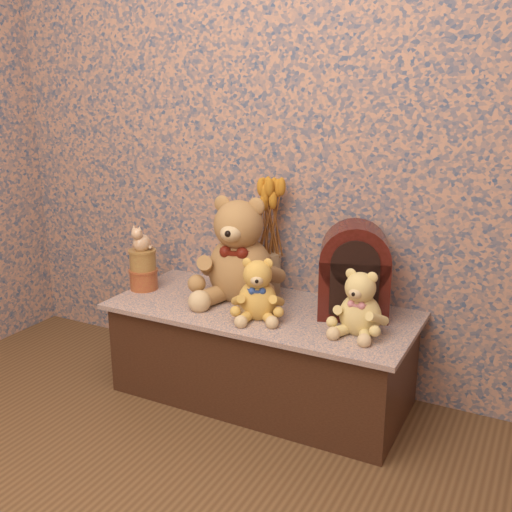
{
  "coord_description": "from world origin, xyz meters",
  "views": [
    {
      "loc": [
        1.06,
        -0.87,
        1.32
      ],
      "look_at": [
        0.0,
        1.18,
        0.65
      ],
      "focal_mm": 42.13,
      "sensor_mm": 36.0,
      "label": 1
    }
  ],
  "objects_px": {
    "cathedral_radio": "(354,270)",
    "cat_figurine": "(141,237)",
    "teddy_small": "(361,299)",
    "ceramic_vase": "(268,273)",
    "teddy_large": "(240,244)",
    "teddy_medium": "(258,285)",
    "biscuit_tin_lower": "(144,279)"
  },
  "relations": [
    {
      "from": "teddy_medium",
      "to": "cat_figurine",
      "type": "bearing_deg",
      "value": 149.6
    },
    {
      "from": "teddy_large",
      "to": "teddy_small",
      "type": "relative_size",
      "value": 1.82
    },
    {
      "from": "cathedral_radio",
      "to": "cat_figurine",
      "type": "relative_size",
      "value": 3.13
    },
    {
      "from": "cathedral_radio",
      "to": "ceramic_vase",
      "type": "height_order",
      "value": "cathedral_radio"
    },
    {
      "from": "teddy_medium",
      "to": "cathedral_radio",
      "type": "distance_m",
      "value": 0.39
    },
    {
      "from": "ceramic_vase",
      "to": "cathedral_radio",
      "type": "bearing_deg",
      "value": -11.61
    },
    {
      "from": "cathedral_radio",
      "to": "cat_figurine",
      "type": "bearing_deg",
      "value": 169.11
    },
    {
      "from": "teddy_medium",
      "to": "cathedral_radio",
      "type": "height_order",
      "value": "cathedral_radio"
    },
    {
      "from": "teddy_large",
      "to": "cathedral_radio",
      "type": "relative_size",
      "value": 1.27
    },
    {
      "from": "teddy_large",
      "to": "teddy_small",
      "type": "height_order",
      "value": "teddy_large"
    },
    {
      "from": "teddy_medium",
      "to": "teddy_small",
      "type": "distance_m",
      "value": 0.41
    },
    {
      "from": "biscuit_tin_lower",
      "to": "cat_figurine",
      "type": "relative_size",
      "value": 1.03
    },
    {
      "from": "teddy_medium",
      "to": "biscuit_tin_lower",
      "type": "distance_m",
      "value": 0.63
    },
    {
      "from": "teddy_small",
      "to": "cathedral_radio",
      "type": "height_order",
      "value": "cathedral_radio"
    },
    {
      "from": "teddy_small",
      "to": "cat_figurine",
      "type": "xyz_separation_m",
      "value": [
        -1.03,
        0.02,
        0.11
      ]
    },
    {
      "from": "teddy_medium",
      "to": "teddy_large",
      "type": "bearing_deg",
      "value": 110.94
    },
    {
      "from": "teddy_large",
      "to": "teddy_small",
      "type": "distance_m",
      "value": 0.6
    },
    {
      "from": "cat_figurine",
      "to": "teddy_small",
      "type": "bearing_deg",
      "value": -0.57
    },
    {
      "from": "teddy_medium",
      "to": "ceramic_vase",
      "type": "height_order",
      "value": "teddy_medium"
    },
    {
      "from": "teddy_medium",
      "to": "cat_figurine",
      "type": "xyz_separation_m",
      "value": [
        -0.62,
        0.06,
        0.11
      ]
    },
    {
      "from": "teddy_small",
      "to": "ceramic_vase",
      "type": "relative_size",
      "value": 1.46
    },
    {
      "from": "ceramic_vase",
      "to": "cat_figurine",
      "type": "bearing_deg",
      "value": -156.85
    },
    {
      "from": "teddy_large",
      "to": "cat_figurine",
      "type": "xyz_separation_m",
      "value": [
        -0.45,
        -0.1,
        0.0
      ]
    },
    {
      "from": "ceramic_vase",
      "to": "biscuit_tin_lower",
      "type": "xyz_separation_m",
      "value": [
        -0.52,
        -0.22,
        -0.05
      ]
    },
    {
      "from": "teddy_small",
      "to": "ceramic_vase",
      "type": "bearing_deg",
      "value": 157.39
    },
    {
      "from": "teddy_medium",
      "to": "biscuit_tin_lower",
      "type": "height_order",
      "value": "teddy_medium"
    },
    {
      "from": "teddy_large",
      "to": "biscuit_tin_lower",
      "type": "distance_m",
      "value": 0.5
    },
    {
      "from": "teddy_large",
      "to": "teddy_medium",
      "type": "relative_size",
      "value": 1.82
    },
    {
      "from": "ceramic_vase",
      "to": "cat_figurine",
      "type": "relative_size",
      "value": 1.49
    },
    {
      "from": "teddy_small",
      "to": "cathedral_radio",
      "type": "bearing_deg",
      "value": 120.4
    },
    {
      "from": "cat_figurine",
      "to": "teddy_large",
      "type": "bearing_deg",
      "value": 13.69
    },
    {
      "from": "cathedral_radio",
      "to": "biscuit_tin_lower",
      "type": "bearing_deg",
      "value": 169.11
    }
  ]
}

